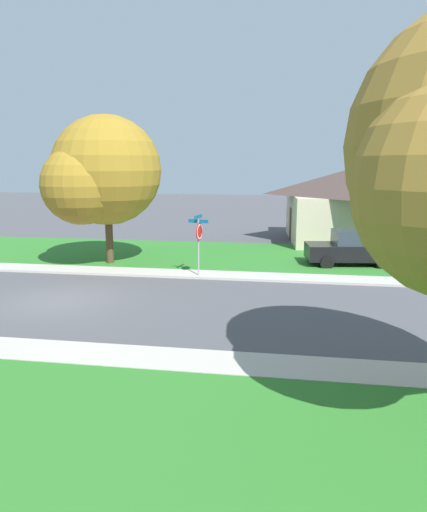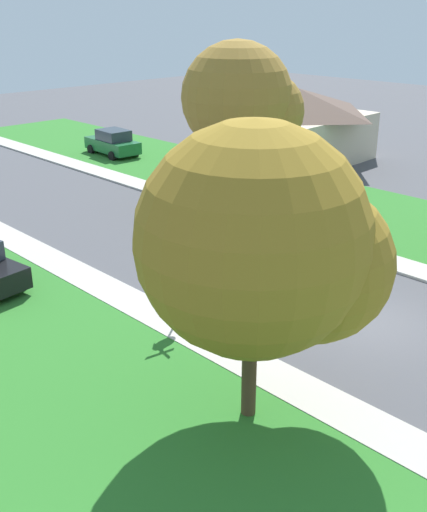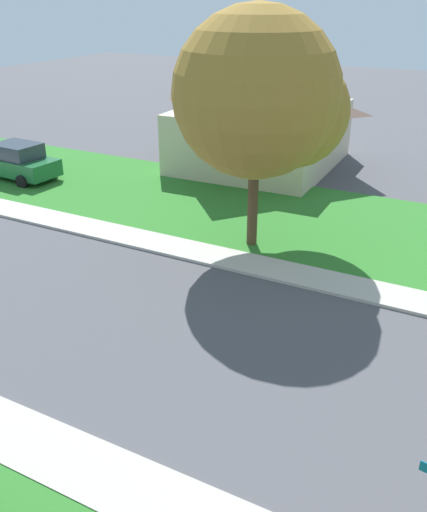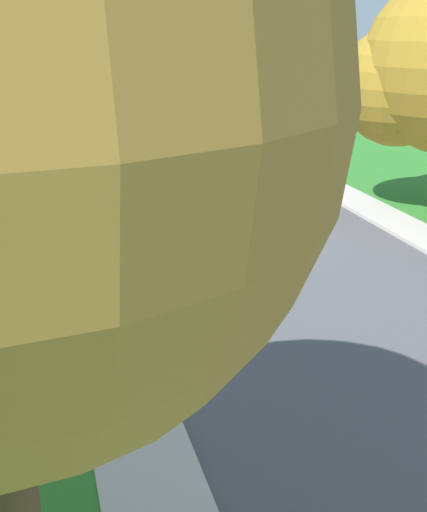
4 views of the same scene
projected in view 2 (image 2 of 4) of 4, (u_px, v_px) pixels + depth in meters
name	position (u px, v px, depth m)	size (l,w,h in m)	color
ground_plane	(372.00, 322.00, 19.61)	(120.00, 120.00, 0.00)	#4C4C51
sidewalk_east	(214.00, 208.00, 30.57)	(1.40, 56.00, 0.10)	#B7B2A8
lawn_east	(275.00, 189.00, 33.62)	(8.00, 56.00, 0.08)	#2D7528
sidewalk_west	(46.00, 258.00, 24.48)	(1.40, 56.00, 0.10)	#B7B2A8
stop_sign_far_corner	(177.00, 266.00, 18.99)	(0.91, 0.91, 2.77)	#9E9EA3
car_green_across_road	(113.00, 143.00, 41.08)	(2.23, 4.40, 1.76)	#1E6033
tree_sidewalk_near	(244.00, 101.00, 29.68)	(5.82, 5.42, 7.98)	#4C3823
tree_sidewalk_far	(268.00, 246.00, 13.53)	(5.66, 5.27, 7.26)	#4C3823
house_right_setback	(296.00, 123.00, 39.37)	(9.23, 8.06, 4.60)	beige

